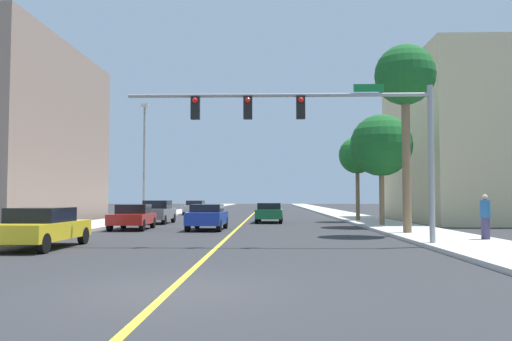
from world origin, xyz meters
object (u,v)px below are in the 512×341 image
Objects in this scene: palm_near at (405,78)px; car_green at (270,212)px; palm_mid at (381,146)px; palm_far at (357,156)px; pedestrian at (485,217)px; car_red at (133,217)px; car_blue at (207,217)px; street_lamp at (144,155)px; car_yellow at (41,227)px; car_silver at (195,207)px; car_gray at (157,212)px; traffic_signal_mast at (321,122)px.

car_green is at bearing 117.13° from palm_near.
palm_near is at bearing -92.70° from palm_mid.
palm_far reaches higher than pedestrian.
car_red is at bearing -169.44° from palm_mid.
palm_mid is 6.83m from palm_far.
car_red is 1.01× the size of car_blue.
street_lamp reaches higher than car_green.
car_blue is at bearing -113.32° from car_yellow.
street_lamp is 1.46× the size of palm_far.
pedestrian is at bearing -60.72° from car_green.
pedestrian is (1.95, -17.41, -3.78)m from palm_far.
car_red is (-13.89, -9.47, -4.09)m from palm_far.
palm_mid is 14.99m from car_red.
car_green is 1.09× the size of car_silver.
pedestrian is (15.97, -14.55, 0.23)m from car_gray.
car_silver is 25.72m from car_blue.
palm_near is 33.05m from car_silver.
palm_near is 15.40m from car_green.
street_lamp is at bearing 83.37° from pedestrian.
palm_mid reaches higher than car_blue.
car_green is 7.79m from car_gray.
palm_near reaches higher than car_green.
car_gray is at bearing 142.33° from palm_near.
traffic_signal_mast is 1.69× the size of palm_mid.
palm_mid is 19.98m from car_yellow.
traffic_signal_mast is at bearing -60.52° from street_lamp.
car_gray reaches higher than car_blue.
car_green is (-6.35, 12.39, -6.59)m from palm_near.
street_lamp is at bearing 84.33° from car_silver.
palm_mid is 1.54× the size of car_silver.
palm_far is 1.37× the size of car_yellow.
traffic_signal_mast is at bearing 132.38° from car_red.
car_silver is at bearing 122.80° from palm_mid.
pedestrian reaches higher than car_green.
street_lamp is 1.01× the size of palm_near.
car_blue reaches higher than car_red.
palm_near is at bearing -60.92° from car_green.
car_silver is (-0.24, 24.99, 0.04)m from car_red.
traffic_signal_mast is at bearing -173.75° from car_yellow.
palm_mid is at bearing -87.71° from palm_far.
car_yellow is at bearing -112.48° from car_blue.
car_silver is 1.07× the size of car_gray.
palm_near is 2.15× the size of car_red.
palm_far is at bearing 134.04° from car_silver.
car_green is at bearing 70.27° from car_blue.
palm_near is 1.98× the size of car_yellow.
palm_far reaches higher than car_gray.
pedestrian reaches higher than car_silver.
car_yellow is at bearing 85.81° from car_red.
palm_far is 17.93m from pedestrian.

